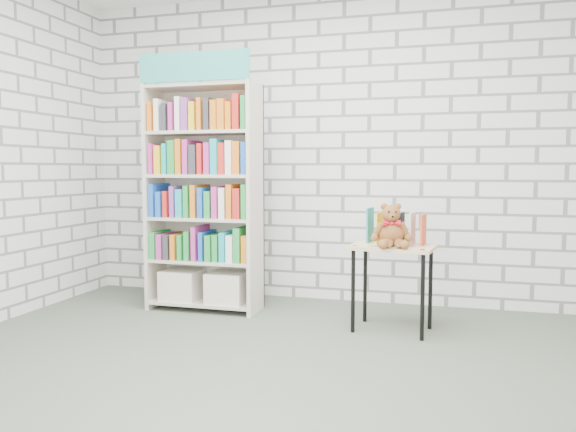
# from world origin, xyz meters

# --- Properties ---
(ground) EXTENTS (4.50, 4.50, 0.00)m
(ground) POSITION_xyz_m (0.00, 0.00, 0.00)
(ground) COLOR #4A5245
(ground) RESTS_ON ground
(room_shell) EXTENTS (4.52, 4.02, 2.81)m
(room_shell) POSITION_xyz_m (0.00, 0.00, 1.78)
(room_shell) COLOR silver
(room_shell) RESTS_ON ground
(bookshelf) EXTENTS (0.96, 0.37, 2.15)m
(bookshelf) POSITION_xyz_m (-0.85, 1.36, 0.98)
(bookshelf) COLOR beige
(bookshelf) RESTS_ON ground
(display_table) EXTENTS (0.65, 0.50, 0.65)m
(display_table) POSITION_xyz_m (0.77, 1.13, 0.56)
(display_table) COLOR #D7B381
(display_table) RESTS_ON ground
(table_books) EXTENTS (0.44, 0.24, 0.25)m
(table_books) POSITION_xyz_m (0.78, 1.22, 0.77)
(table_books) COLOR teal
(table_books) RESTS_ON display_table
(teddy_bear) EXTENTS (0.29, 0.28, 0.32)m
(teddy_bear) POSITION_xyz_m (0.76, 1.03, 0.77)
(teddy_bear) COLOR brown
(teddy_bear) RESTS_ON display_table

